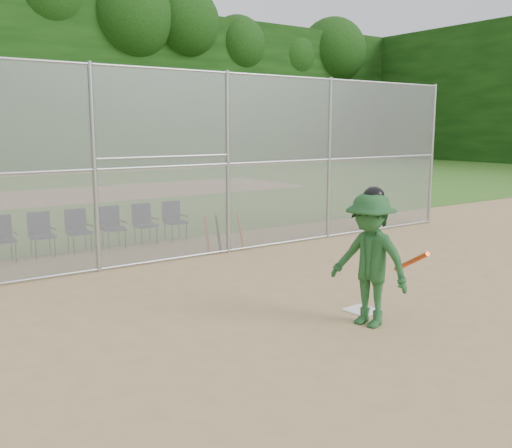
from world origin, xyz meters
TOP-DOWN VIEW (x-y plane):
  - ground at (0.00, 0.00)m, footprint 100.00×100.00m
  - grass_strip at (0.00, 18.00)m, footprint 100.00×100.00m
  - dirt_patch_far at (0.00, 18.00)m, footprint 24.00×24.00m
  - backstop_fence at (0.00, 5.00)m, footprint 16.09×0.09m
  - treeline at (0.00, 20.00)m, footprint 81.00×60.00m
  - home_plate at (0.46, 0.31)m, footprint 0.47×0.47m
  - batter_at_plate at (0.07, -0.18)m, footprint 1.01×1.45m
  - water_cooler at (5.66, 5.18)m, footprint 0.36×0.36m
  - spare_bats at (0.98, 5.16)m, footprint 0.96×0.32m
  - chair_2 at (-3.34, 7.00)m, footprint 0.54×0.52m
  - chair_3 at (-2.53, 7.00)m, footprint 0.54×0.52m
  - chair_4 at (-1.72, 7.00)m, footprint 0.54×0.52m
  - chair_5 at (-0.91, 7.00)m, footprint 0.54×0.52m
  - chair_6 at (-0.11, 7.00)m, footprint 0.54×0.52m
  - chair_7 at (0.70, 7.00)m, footprint 0.54×0.52m

SIDE VIEW (x-z plane):
  - ground at x=0.00m, z-range 0.00..0.00m
  - grass_strip at x=0.00m, z-range 0.01..0.01m
  - dirt_patch_far at x=0.00m, z-range 0.01..0.01m
  - home_plate at x=0.46m, z-range 0.00..0.02m
  - water_cooler at x=5.66m, z-range 0.00..0.46m
  - spare_bats at x=0.98m, z-range 0.00..0.84m
  - chair_2 at x=-3.34m, z-range 0.00..0.96m
  - chair_3 at x=-2.53m, z-range 0.00..0.96m
  - chair_4 at x=-1.72m, z-range 0.00..0.96m
  - chair_5 at x=-0.91m, z-range 0.00..0.96m
  - chair_6 at x=-0.11m, z-range 0.00..0.96m
  - chair_7 at x=0.70m, z-range 0.00..0.96m
  - batter_at_plate at x=0.07m, z-range -0.03..1.96m
  - backstop_fence at x=0.00m, z-range 0.07..4.07m
  - treeline at x=0.00m, z-range 0.00..11.00m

